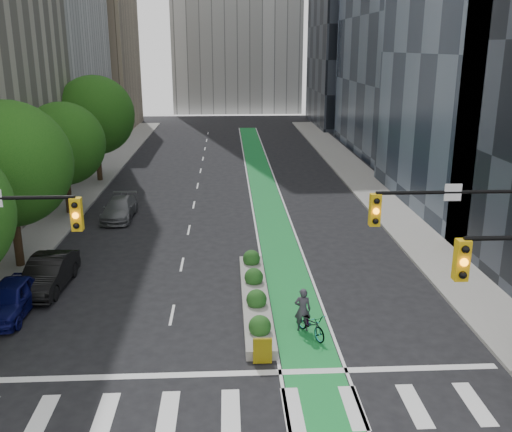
{
  "coord_description": "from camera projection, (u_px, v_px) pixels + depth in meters",
  "views": [
    {
      "loc": [
        0.0,
        -16.76,
        11.27
      ],
      "look_at": [
        1.43,
        10.87,
        3.0
      ],
      "focal_mm": 40.0,
      "sensor_mm": 36.0,
      "label": 1
    }
  ],
  "objects": [
    {
      "name": "parked_car_left_near",
      "position": [
        10.0,
        299.0,
        24.69
      ],
      "size": [
        1.88,
        4.54,
        1.54
      ],
      "primitive_type": "imported",
      "rotation": [
        0.0,
        0.0,
        -0.02
      ],
      "color": "#0E1054",
      "rests_on": "ground"
    },
    {
      "name": "building_dark_end",
      "position": [
        365.0,
        26.0,
        81.31
      ],
      "size": [
        14.0,
        18.0,
        28.0
      ],
      "primitive_type": "cube",
      "color": "black",
      "rests_on": "ground"
    },
    {
      "name": "signal_right",
      "position": [
        492.0,
        251.0,
        18.76
      ],
      "size": [
        5.82,
        0.51,
        7.2
      ],
      "color": "black",
      "rests_on": "ground"
    },
    {
      "name": "parked_car_left_mid",
      "position": [
        48.0,
        273.0,
        27.35
      ],
      "size": [
        1.92,
        4.93,
        1.6
      ],
      "primitive_type": "imported",
      "rotation": [
        0.0,
        0.0,
        -0.05
      ],
      "color": "black",
      "rests_on": "ground"
    },
    {
      "name": "building_tan_far",
      "position": [
        78.0,
        33.0,
        77.7
      ],
      "size": [
        14.0,
        16.0,
        26.0
      ],
      "primitive_type": "cube",
      "color": "tan",
      "rests_on": "ground"
    },
    {
      "name": "tree_mid",
      "position": [
        8.0,
        164.0,
        28.61
      ],
      "size": [
        6.4,
        6.4,
        8.78
      ],
      "color": "black",
      "rests_on": "ground"
    },
    {
      "name": "cyclist",
      "position": [
        303.0,
        310.0,
        23.27
      ],
      "size": [
        0.73,
        0.52,
        1.87
      ],
      "primitive_type": "imported",
      "rotation": [
        0.0,
        0.0,
        3.03
      ],
      "color": "#37333D",
      "rests_on": "ground"
    },
    {
      "name": "bicycle",
      "position": [
        311.0,
        324.0,
        22.99
      ],
      "size": [
        1.45,
        2.07,
        1.03
      ],
      "primitive_type": "imported",
      "rotation": [
        0.0,
        0.0,
        0.44
      ],
      "color": "gray",
      "rests_on": "ground"
    },
    {
      "name": "tree_far",
      "position": [
        95.0,
        115.0,
        47.71
      ],
      "size": [
        6.6,
        6.6,
        9.0
      ],
      "color": "black",
      "rests_on": "ground"
    },
    {
      "name": "ground",
      "position": [
        230.0,
        393.0,
        19.27
      ],
      "size": [
        160.0,
        160.0,
        0.0
      ],
      "primitive_type": "plane",
      "color": "black",
      "rests_on": "ground"
    },
    {
      "name": "parked_car_left_far",
      "position": [
        119.0,
        209.0,
        38.6
      ],
      "size": [
        2.02,
        4.84,
        1.4
      ],
      "primitive_type": "imported",
      "rotation": [
        0.0,
        0.0,
        -0.01
      ],
      "color": "slate",
      "rests_on": "ground"
    },
    {
      "name": "bike_lane_paint",
      "position": [
        263.0,
        185.0,
        48.12
      ],
      "size": [
        2.2,
        70.0,
        0.01
      ],
      "primitive_type": "cube",
      "color": "#178235",
      "rests_on": "ground"
    },
    {
      "name": "sidewalk_left",
      "position": [
        70.0,
        202.0,
        42.58
      ],
      "size": [
        3.6,
        90.0,
        0.15
      ],
      "primitive_type": "cube",
      "color": "gray",
      "rests_on": "ground"
    },
    {
      "name": "median_planter",
      "position": [
        255.0,
        295.0,
        25.95
      ],
      "size": [
        1.2,
        10.26,
        1.1
      ],
      "color": "gray",
      "rests_on": "ground"
    },
    {
      "name": "tree_midfar",
      "position": [
        63.0,
        144.0,
        38.35
      ],
      "size": [
        5.6,
        5.6,
        7.76
      ],
      "color": "black",
      "rests_on": "ground"
    },
    {
      "name": "sidewalk_right",
      "position": [
        381.0,
        198.0,
        43.75
      ],
      "size": [
        3.6,
        90.0,
        0.15
      ],
      "primitive_type": "cube",
      "color": "gray",
      "rests_on": "ground"
    }
  ]
}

